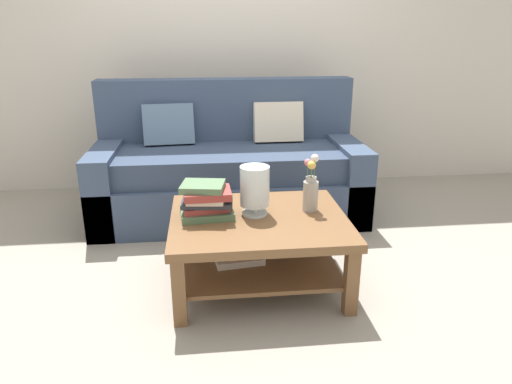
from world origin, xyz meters
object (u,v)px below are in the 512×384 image
at_px(coffee_table, 258,236).
at_px(flower_pitcher, 311,189).
at_px(couch, 229,170).
at_px(book_stack_main, 206,201).
at_px(glass_hurricane_vase, 255,188).

relative_size(coffee_table, flower_pitcher, 2.94).
bearing_deg(couch, coffee_table, -84.75).
relative_size(couch, coffee_table, 2.07).
xyz_separation_m(book_stack_main, glass_hurricane_vase, (0.28, 0.01, 0.07)).
height_order(couch, glass_hurricane_vase, couch).
distance_m(couch, book_stack_main, 1.15).
bearing_deg(book_stack_main, glass_hurricane_vase, 1.96).
xyz_separation_m(couch, glass_hurricane_vase, (0.09, -1.11, 0.23)).
xyz_separation_m(book_stack_main, flower_pitcher, (0.61, 0.04, 0.03)).
height_order(glass_hurricane_vase, flower_pitcher, flower_pitcher).
bearing_deg(flower_pitcher, couch, 111.37).
relative_size(book_stack_main, glass_hurricane_vase, 1.09).
bearing_deg(flower_pitcher, coffee_table, -167.03).
distance_m(coffee_table, glass_hurricane_vase, 0.29).
height_order(coffee_table, glass_hurricane_vase, glass_hurricane_vase).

